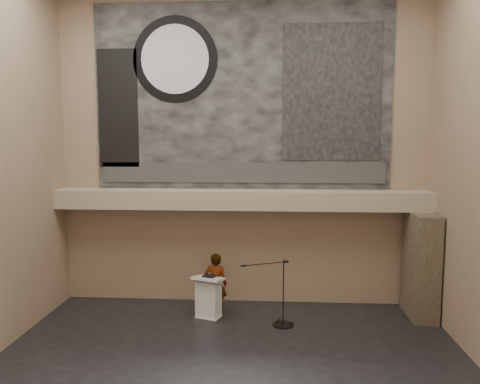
{
  "coord_description": "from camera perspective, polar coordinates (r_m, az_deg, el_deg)",
  "views": [
    {
      "loc": [
        0.76,
        -8.82,
        4.57
      ],
      "look_at": [
        0.0,
        3.2,
        3.2
      ],
      "focal_mm": 35.0,
      "sensor_mm": 36.0,
      "label": 1
    }
  ],
  "objects": [
    {
      "name": "mic_stand",
      "position": [
        11.93,
        5.12,
        -14.78
      ],
      "size": [
        1.27,
        0.7,
        1.67
      ],
      "rotation": [
        0.0,
        0.0,
        0.41
      ],
      "color": "black",
      "rests_on": "floor"
    },
    {
      "name": "stone_pier",
      "position": [
        12.99,
        21.15,
        -8.31
      ],
      "size": [
        0.6,
        1.4,
        2.7
      ],
      "primitive_type": "cube",
      "color": "#403527",
      "rests_on": "floor"
    },
    {
      "name": "sprinkler_right",
      "position": [
        12.57,
        8.79,
        -2.28
      ],
      "size": [
        0.04,
        0.04,
        0.06
      ],
      "primitive_type": "cylinder",
      "color": "#B2893D",
      "rests_on": "soffit"
    },
    {
      "name": "banner",
      "position": [
        12.86,
        0.22,
        11.53
      ],
      "size": [
        8.0,
        0.05,
        5.0
      ],
      "primitive_type": "cube",
      "color": "black",
      "rests_on": "wall_back"
    },
    {
      "name": "binder",
      "position": [
        12.03,
        -3.82,
        -10.21
      ],
      "size": [
        0.37,
        0.34,
        0.04
      ],
      "primitive_type": "cube",
      "rotation": [
        0.0,
        0.0,
        -0.41
      ],
      "color": "black",
      "rests_on": "lectern"
    },
    {
      "name": "soffit",
      "position": [
        12.55,
        0.12,
        -0.93
      ],
      "size": [
        10.0,
        0.8,
        0.5
      ],
      "primitive_type": "cube",
      "color": "#9F937B",
      "rests_on": "wall_back"
    },
    {
      "name": "banner_clock_face",
      "position": [
        13.16,
        -7.95,
        15.75
      ],
      "size": [
        1.84,
        0.02,
        1.84
      ],
      "primitive_type": "cylinder",
      "rotation": [
        1.57,
        0.0,
        0.0
      ],
      "color": "silver",
      "rests_on": "banner"
    },
    {
      "name": "wall_back",
      "position": [
        12.85,
        0.23,
        5.06
      ],
      "size": [
        10.0,
        0.02,
        8.5
      ],
      "primitive_type": "cube",
      "color": "#8C7359",
      "rests_on": "floor"
    },
    {
      "name": "banner_building_print",
      "position": [
        12.91,
        11.14,
        11.84
      ],
      "size": [
        2.6,
        0.02,
        3.6
      ],
      "primitive_type": "cube",
      "color": "black",
      "rests_on": "banner"
    },
    {
      "name": "wall_front",
      "position": [
        4.89,
        -5.36,
        2.7
      ],
      "size": [
        10.0,
        0.02,
        8.5
      ],
      "primitive_type": "cube",
      "color": "#8C7359",
      "rests_on": "floor"
    },
    {
      "name": "papers",
      "position": [
        11.98,
        -4.39,
        -10.36
      ],
      "size": [
        0.22,
        0.31,
        0.0
      ],
      "primitive_type": "cube",
      "rotation": [
        0.0,
        0.0,
        0.0
      ],
      "color": "white",
      "rests_on": "lectern"
    },
    {
      "name": "sprinkler_left",
      "position": [
        12.74,
        -7.11,
        -2.14
      ],
      "size": [
        0.04,
        0.04,
        0.06
      ],
      "primitive_type": "cylinder",
      "color": "#B2893D",
      "rests_on": "soffit"
    },
    {
      "name": "floor",
      "position": [
        9.96,
        -1.25,
        -20.82
      ],
      "size": [
        10.0,
        10.0,
        0.0
      ],
      "primitive_type": "plane",
      "color": "black",
      "rests_on": "ground"
    },
    {
      "name": "banner_text_strip",
      "position": [
        12.8,
        0.21,
        2.37
      ],
      "size": [
        7.76,
        0.02,
        0.55
      ],
      "primitive_type": "cube",
      "color": "#2D2D2D",
      "rests_on": "banner"
    },
    {
      "name": "speaker_person",
      "position": [
        12.4,
        -2.98,
        -11.13
      ],
      "size": [
        0.64,
        0.46,
        1.64
      ],
      "primitive_type": "imported",
      "rotation": [
        0.0,
        0.0,
        3.02
      ],
      "color": "silver",
      "rests_on": "floor"
    },
    {
      "name": "banner_clock_rim",
      "position": [
        13.18,
        -7.93,
        15.73
      ],
      "size": [
        2.3,
        0.02,
        2.3
      ],
      "primitive_type": "cylinder",
      "rotation": [
        1.57,
        0.0,
        0.0
      ],
      "color": "black",
      "rests_on": "banner"
    },
    {
      "name": "lectern",
      "position": [
        12.18,
        -3.86,
        -12.78
      ],
      "size": [
        0.86,
        0.73,
        1.14
      ],
      "rotation": [
        0.0,
        0.0,
        -0.34
      ],
      "color": "silver",
      "rests_on": "floor"
    },
    {
      "name": "banner_brick_print",
      "position": [
        13.44,
        -14.64,
        9.82
      ],
      "size": [
        1.1,
        0.02,
        3.2
      ],
      "primitive_type": "cube",
      "color": "black",
      "rests_on": "banner"
    }
  ]
}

